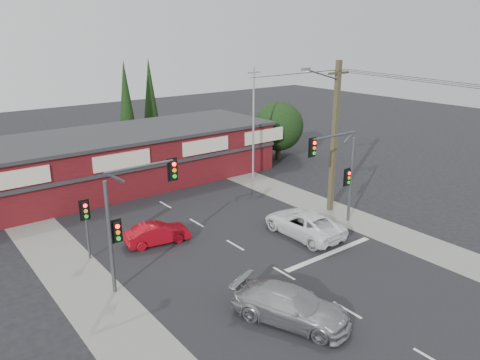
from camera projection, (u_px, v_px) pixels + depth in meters
ground at (264, 262)px, 24.90m from camera, size 120.00×120.00×0.00m
road_strip at (211, 231)px, 28.67m from camera, size 14.00×70.00×0.01m
verge_left at (72, 273)px, 23.74m from camera, size 3.00×70.00×0.02m
verge_right at (309, 202)px, 33.60m from camera, size 3.00×70.00×0.02m
stop_line at (330, 253)px, 25.79m from camera, size 6.50×0.35×0.01m
white_suv at (304, 223)px, 27.97m from camera, size 2.49×5.34×1.48m
silver_suv at (291, 306)px, 19.62m from camera, size 3.97×5.50×1.48m
red_sedan at (157, 233)px, 26.90m from camera, size 3.88×1.89×1.22m
lane_dashes at (284, 273)px, 23.70m from camera, size 0.12×34.42×0.01m
shop_building at (114, 159)px, 36.49m from camera, size 27.30×8.40×4.22m
tree_cluster at (277, 128)px, 44.18m from camera, size 5.90×5.10×5.50m
conifer_near at (126, 101)px, 43.36m from camera, size 1.80×1.80×9.25m
conifer_far at (150, 96)px, 46.90m from camera, size 1.80×1.80×9.25m
traffic_mast_left at (130, 209)px, 21.48m from camera, size 3.77×0.27×5.97m
traffic_mast_right at (340, 165)px, 28.43m from camera, size 3.96×0.27×5.97m
pedestal_signal at (86, 217)px, 24.52m from camera, size 0.55×0.27×3.38m
utility_pole at (333, 133)px, 30.35m from camera, size 4.38×0.59×10.00m
steel_pole at (253, 122)px, 37.73m from camera, size 1.20×0.16×9.00m
power_lines at (416, 83)px, 25.18m from camera, size 2.01×29.00×1.22m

